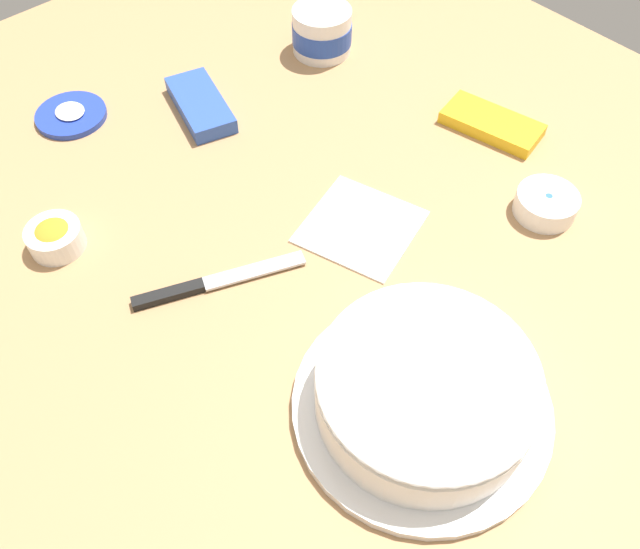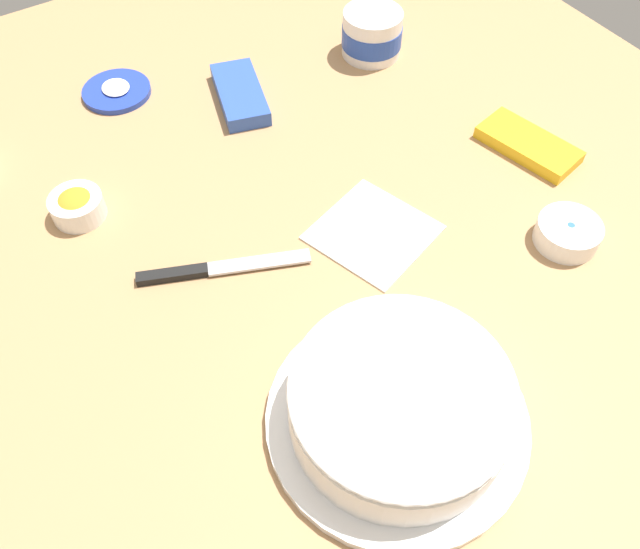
{
  "view_description": "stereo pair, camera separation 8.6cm",
  "coord_description": "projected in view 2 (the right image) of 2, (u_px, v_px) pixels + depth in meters",
  "views": [
    {
      "loc": [
        0.5,
        -0.37,
        0.72
      ],
      "look_at": [
        0.11,
        -0.02,
        0.04
      ],
      "focal_mm": 37.64,
      "sensor_mm": 36.0,
      "label": 1
    },
    {
      "loc": [
        0.55,
        -0.3,
        0.72
      ],
      "look_at": [
        0.11,
        -0.02,
        0.04
      ],
      "focal_mm": 37.64,
      "sensor_mm": 36.0,
      "label": 2
    }
  ],
  "objects": [
    {
      "name": "ground_plane",
      "position": [
        287.0,
        233.0,
        0.95
      ],
      "size": [
        1.54,
        1.54,
        0.0
      ],
      "primitive_type": "plane",
      "color": "tan"
    },
    {
      "name": "frosted_cake",
      "position": [
        400.0,
        404.0,
        0.74
      ],
      "size": [
        0.3,
        0.3,
        0.1
      ],
      "color": "white",
      "rests_on": "ground_plane"
    },
    {
      "name": "frosting_tub",
      "position": [
        372.0,
        33.0,
        1.18
      ],
      "size": [
        0.11,
        0.11,
        0.08
      ],
      "color": "white",
      "rests_on": "ground_plane"
    },
    {
      "name": "frosting_tub_lid",
      "position": [
        117.0,
        91.0,
        1.14
      ],
      "size": [
        0.12,
        0.12,
        0.02
      ],
      "color": "#233DAD",
      "rests_on": "ground_plane"
    },
    {
      "name": "spreading_knife",
      "position": [
        208.0,
        270.0,
        0.91
      ],
      "size": [
        0.11,
        0.23,
        0.01
      ],
      "color": "silver",
      "rests_on": "ground_plane"
    },
    {
      "name": "sprinkle_bowl_blue",
      "position": [
        568.0,
        232.0,
        0.93
      ],
      "size": [
        0.09,
        0.09,
        0.03
      ],
      "color": "white",
      "rests_on": "ground_plane"
    },
    {
      "name": "sprinkle_bowl_orange",
      "position": [
        77.0,
        205.0,
        0.96
      ],
      "size": [
        0.08,
        0.08,
        0.04
      ],
      "color": "white",
      "rests_on": "ground_plane"
    },
    {
      "name": "candy_box_lower",
      "position": [
        528.0,
        145.0,
        1.05
      ],
      "size": [
        0.17,
        0.1,
        0.02
      ],
      "primitive_type": "cube",
      "rotation": [
        0.0,
        0.0,
        0.22
      ],
      "color": "yellow",
      "rests_on": "ground_plane"
    },
    {
      "name": "candy_box_upper",
      "position": [
        240.0,
        94.0,
        1.12
      ],
      "size": [
        0.17,
        0.11,
        0.03
      ],
      "primitive_type": "cube",
      "rotation": [
        0.0,
        0.0,
        -0.29
      ],
      "color": "#2D51B2",
      "rests_on": "ground_plane"
    },
    {
      "name": "paper_napkin",
      "position": [
        373.0,
        232.0,
        0.95
      ],
      "size": [
        0.19,
        0.19,
        0.01
      ],
      "primitive_type": "cube",
      "rotation": [
        0.0,
        0.0,
        0.31
      ],
      "color": "white",
      "rests_on": "ground_plane"
    }
  ]
}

